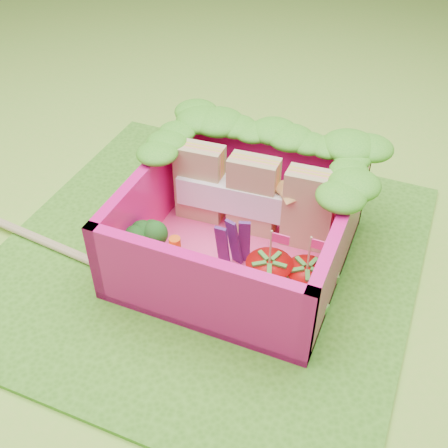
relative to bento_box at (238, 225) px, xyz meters
name	(u,v)px	position (x,y,z in m)	size (l,w,h in m)	color
ground	(207,258)	(-0.19, -0.06, -0.31)	(14.00, 14.00, 0.00)	#8BD33B
placemat	(207,257)	(-0.19, -0.06, -0.29)	(2.60, 2.60, 0.03)	#458B1F
bento_floor	(238,254)	(0.00, 0.00, -0.25)	(1.30, 1.30, 0.05)	#FF4187
bento_box	(238,225)	(0.00, 0.00, 0.00)	(1.30, 1.30, 0.55)	#EF147D
lettuce_ruffle	(267,139)	(0.00, 0.49, 0.33)	(1.43, 0.83, 0.11)	#2E931A
sandwich_stack	(254,196)	(0.01, 0.25, 0.04)	(1.06, 0.23, 0.55)	tan
broccoli	(144,237)	(-0.51, -0.27, -0.05)	(0.34, 0.34, 0.25)	#598E44
carrot_sticks	(174,259)	(-0.28, -0.35, -0.09)	(0.07, 0.13, 0.28)	orange
purple_wedges	(234,244)	(0.03, -0.14, -0.04)	(0.17, 0.13, 0.38)	#431854
strawberry_left	(268,279)	(0.30, -0.29, -0.09)	(0.27, 0.27, 0.51)	red
strawberry_right	(305,283)	(0.50, -0.22, -0.10)	(0.24, 0.24, 0.48)	red
snap_peas	(286,289)	(0.39, -0.22, -0.20)	(0.65, 0.52, 0.05)	#57AC36
chopsticks	(56,246)	(-1.13, -0.38, -0.25)	(2.38, 0.31, 0.04)	tan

